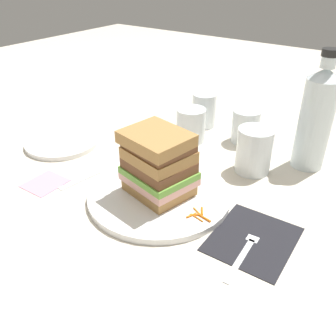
{
  "coord_description": "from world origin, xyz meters",
  "views": [
    {
      "loc": [
        0.34,
        -0.46,
        0.42
      ],
      "look_at": [
        -0.02,
        0.04,
        0.05
      ],
      "focal_mm": 38.67,
      "sensor_mm": 36.0,
      "label": 1
    }
  ],
  "objects_px": {
    "napkin_dark": "(252,240)",
    "empty_tumbler_0": "(204,110)",
    "juice_glass": "(254,153)",
    "sandwich": "(159,164)",
    "side_plate": "(62,142)",
    "empty_tumbler_2": "(191,125)",
    "napkin_pink": "(45,183)",
    "empty_tumbler_1": "(246,126)",
    "main_plate": "(159,194)",
    "fork": "(248,246)",
    "knife": "(97,172)",
    "water_bottle": "(316,118)"
  },
  "relations": [
    {
      "from": "fork",
      "to": "empty_tumbler_1",
      "type": "height_order",
      "value": "empty_tumbler_1"
    },
    {
      "from": "napkin_dark",
      "to": "empty_tumbler_0",
      "type": "distance_m",
      "value": 0.48
    },
    {
      "from": "knife",
      "to": "empty_tumbler_0",
      "type": "bearing_deg",
      "value": 80.48
    },
    {
      "from": "napkin_dark",
      "to": "side_plate",
      "type": "relative_size",
      "value": 0.83
    },
    {
      "from": "sandwich",
      "to": "empty_tumbler_1",
      "type": "distance_m",
      "value": 0.33
    },
    {
      "from": "juice_glass",
      "to": "knife",
      "type": "bearing_deg",
      "value": -142.62
    },
    {
      "from": "sandwich",
      "to": "juice_glass",
      "type": "height_order",
      "value": "sandwich"
    },
    {
      "from": "knife",
      "to": "empty_tumbler_1",
      "type": "distance_m",
      "value": 0.39
    },
    {
      "from": "sandwich",
      "to": "empty_tumbler_1",
      "type": "height_order",
      "value": "sandwich"
    },
    {
      "from": "main_plate",
      "to": "juice_glass",
      "type": "height_order",
      "value": "juice_glass"
    },
    {
      "from": "sandwich",
      "to": "juice_glass",
      "type": "bearing_deg",
      "value": 62.64
    },
    {
      "from": "knife",
      "to": "napkin_pink",
      "type": "bearing_deg",
      "value": -120.54
    },
    {
      "from": "side_plate",
      "to": "napkin_pink",
      "type": "bearing_deg",
      "value": -51.37
    },
    {
      "from": "empty_tumbler_2",
      "to": "napkin_dark",
      "type": "bearing_deg",
      "value": -41.82
    },
    {
      "from": "empty_tumbler_0",
      "to": "side_plate",
      "type": "relative_size",
      "value": 0.5
    },
    {
      "from": "water_bottle",
      "to": "side_plate",
      "type": "distance_m",
      "value": 0.61
    },
    {
      "from": "knife",
      "to": "napkin_pink",
      "type": "distance_m",
      "value": 0.11
    },
    {
      "from": "sandwich",
      "to": "napkin_pink",
      "type": "relative_size",
      "value": 1.82
    },
    {
      "from": "napkin_dark",
      "to": "empty_tumbler_1",
      "type": "xyz_separation_m",
      "value": [
        -0.18,
        0.34,
        0.04
      ]
    },
    {
      "from": "napkin_pink",
      "to": "sandwich",
      "type": "bearing_deg",
      "value": 24.21
    },
    {
      "from": "main_plate",
      "to": "napkin_dark",
      "type": "distance_m",
      "value": 0.2
    },
    {
      "from": "empty_tumbler_2",
      "to": "napkin_pink",
      "type": "bearing_deg",
      "value": -111.25
    },
    {
      "from": "sandwich",
      "to": "water_bottle",
      "type": "height_order",
      "value": "water_bottle"
    },
    {
      "from": "knife",
      "to": "empty_tumbler_1",
      "type": "relative_size",
      "value": 2.38
    },
    {
      "from": "water_bottle",
      "to": "empty_tumbler_1",
      "type": "relative_size",
      "value": 3.1
    },
    {
      "from": "napkin_dark",
      "to": "knife",
      "type": "relative_size",
      "value": 0.76
    },
    {
      "from": "empty_tumbler_1",
      "to": "empty_tumbler_0",
      "type": "bearing_deg",
      "value": 170.18
    },
    {
      "from": "sandwich",
      "to": "napkin_dark",
      "type": "distance_m",
      "value": 0.22
    },
    {
      "from": "fork",
      "to": "side_plate",
      "type": "bearing_deg",
      "value": 172.31
    },
    {
      "from": "knife",
      "to": "napkin_pink",
      "type": "height_order",
      "value": "same"
    },
    {
      "from": "juice_glass",
      "to": "napkin_dark",
      "type": "bearing_deg",
      "value": -65.13
    },
    {
      "from": "sandwich",
      "to": "empty_tumbler_0",
      "type": "height_order",
      "value": "sandwich"
    },
    {
      "from": "juice_glass",
      "to": "empty_tumbler_2",
      "type": "relative_size",
      "value": 1.17
    },
    {
      "from": "fork",
      "to": "knife",
      "type": "relative_size",
      "value": 0.83
    },
    {
      "from": "juice_glass",
      "to": "sandwich",
      "type": "bearing_deg",
      "value": -117.36
    },
    {
      "from": "sandwich",
      "to": "juice_glass",
      "type": "relative_size",
      "value": 1.43
    },
    {
      "from": "napkin_dark",
      "to": "side_plate",
      "type": "height_order",
      "value": "side_plate"
    },
    {
      "from": "sandwich",
      "to": "fork",
      "type": "height_order",
      "value": "sandwich"
    },
    {
      "from": "sandwich",
      "to": "empty_tumbler_2",
      "type": "xyz_separation_m",
      "value": [
        -0.09,
        0.25,
        -0.03
      ]
    },
    {
      "from": "side_plate",
      "to": "napkin_pink",
      "type": "xyz_separation_m",
      "value": [
        0.11,
        -0.14,
        -0.0
      ]
    },
    {
      "from": "empty_tumbler_0",
      "to": "napkin_pink",
      "type": "height_order",
      "value": "empty_tumbler_0"
    },
    {
      "from": "juice_glass",
      "to": "napkin_pink",
      "type": "distance_m",
      "value": 0.45
    },
    {
      "from": "empty_tumbler_1",
      "to": "juice_glass",
      "type": "bearing_deg",
      "value": -58.02
    },
    {
      "from": "fork",
      "to": "water_bottle",
      "type": "distance_m",
      "value": 0.35
    },
    {
      "from": "empty_tumbler_2",
      "to": "empty_tumbler_1",
      "type": "bearing_deg",
      "value": 33.46
    },
    {
      "from": "napkin_dark",
      "to": "water_bottle",
      "type": "height_order",
      "value": "water_bottle"
    },
    {
      "from": "knife",
      "to": "empty_tumbler_1",
      "type": "xyz_separation_m",
      "value": [
        0.2,
        0.33,
        0.04
      ]
    },
    {
      "from": "empty_tumbler_0",
      "to": "side_plate",
      "type": "height_order",
      "value": "empty_tumbler_0"
    },
    {
      "from": "empty_tumbler_2",
      "to": "napkin_pink",
      "type": "height_order",
      "value": "empty_tumbler_2"
    },
    {
      "from": "fork",
      "to": "napkin_pink",
      "type": "xyz_separation_m",
      "value": [
        -0.43,
        -0.07,
        -0.0
      ]
    }
  ]
}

